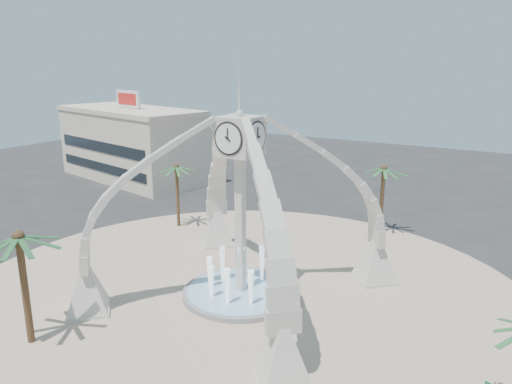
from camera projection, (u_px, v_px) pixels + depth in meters
The scene contains 8 objects.
ground at pixel (241, 295), 34.36m from camera, with size 140.00×140.00×0.00m, color #282828.
plaza at pixel (241, 295), 34.35m from camera, with size 40.00×40.00×0.06m, color tan.
clock_tower at pixel (240, 205), 32.70m from camera, with size 17.94×17.94×16.30m.
fountain at pixel (241, 292), 34.28m from camera, with size 8.00×8.00×3.62m.
building_nw at pixel (131, 144), 67.40m from camera, with size 23.75×13.73×11.90m.
palm_west at pixel (176, 168), 47.27m from camera, with size 3.84×3.84×6.61m.
palm_north at pixel (384, 169), 45.01m from camera, with size 4.52×4.52×7.01m.
palm_south at pixel (18, 238), 27.03m from camera, with size 4.95×4.95×7.26m.
Camera 1 is at (17.24, -26.28, 15.65)m, focal length 35.00 mm.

